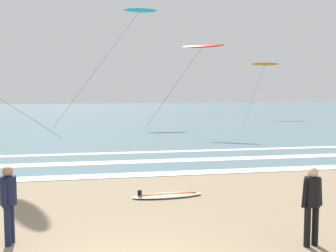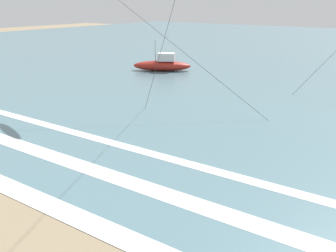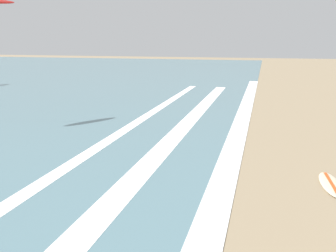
# 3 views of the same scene
# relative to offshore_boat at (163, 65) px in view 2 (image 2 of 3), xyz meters

# --- Properties ---
(wave_foam_mid_break) EXTENTS (51.24, 0.88, 0.01)m
(wave_foam_mid_break) POSITION_rel_offshore_boat_xyz_m (15.28, -19.56, -0.54)
(wave_foam_mid_break) COLOR white
(wave_foam_mid_break) RESTS_ON ocean_surface
(wave_foam_outer_break) EXTENTS (50.82, 0.59, 0.01)m
(wave_foam_outer_break) POSITION_rel_offshore_boat_xyz_m (15.62, -16.90, -0.54)
(wave_foam_outer_break) COLOR white
(wave_foam_outer_break) RESTS_ON ocean_surface
(offshore_boat) EXTENTS (5.34, 4.13, 2.70)m
(offshore_boat) POSITION_rel_offshore_boat_xyz_m (0.00, 0.00, 0.00)
(offshore_boat) COLOR maroon
(offshore_boat) RESTS_ON ground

